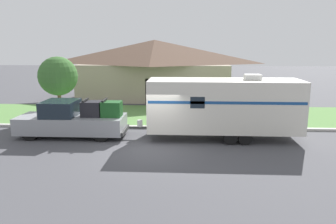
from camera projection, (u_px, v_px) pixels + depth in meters
name	position (u px, v px, depth m)	size (l,w,h in m)	color
ground_plane	(153.00, 148.00, 15.69)	(120.00, 120.00, 0.00)	#47474C
curb_strip	(159.00, 127.00, 19.34)	(80.00, 0.30, 0.14)	beige
lawn_strip	(164.00, 115.00, 22.92)	(80.00, 7.00, 0.03)	#568442
house_across_street	(155.00, 68.00, 29.71)	(14.03, 6.73, 5.26)	gray
pickup_truck	(73.00, 120.00, 17.57)	(5.78, 2.10, 2.05)	black
travel_trailer	(224.00, 105.00, 16.95)	(8.90, 2.39, 3.40)	black
mailbox	(87.00, 108.00, 20.26)	(0.48, 0.20, 1.33)	brown
tree_in_yard	(58.00, 76.00, 21.12)	(2.51, 2.51, 4.13)	brown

